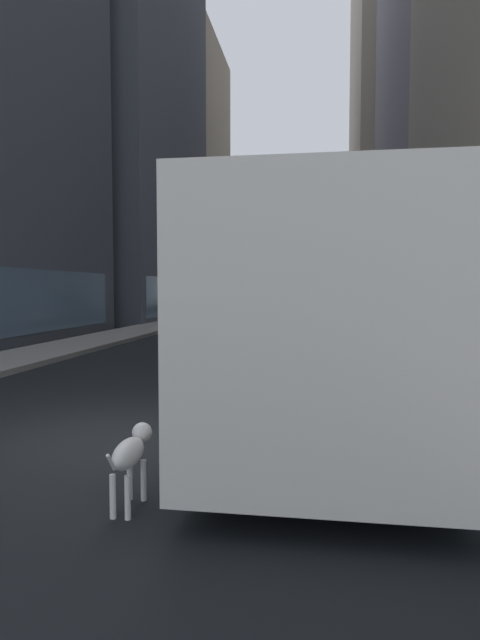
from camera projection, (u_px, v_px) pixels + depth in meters
name	position (u px, v px, depth m)	size (l,w,h in m)	color
ground_plane	(284.00, 315.00, 41.56)	(120.00, 120.00, 0.00)	black
sidewalk_left	(215.00, 313.00, 42.41)	(2.40, 110.00, 0.15)	gray
sidewalk_right	(356.00, 314.00, 40.69)	(2.40, 110.00, 0.15)	#ADA89E
building_left_mid	(108.00, 30.00, 35.74)	(10.32, 16.63, 40.05)	#4C515B
building_left_far	(177.00, 178.00, 53.31)	(8.90, 14.26, 27.03)	#A0937F
building_right_mid	(457.00, 48.00, 35.02)	(8.73, 19.86, 36.84)	slate
building_right_far	(404.00, 117.00, 56.57)	(10.88, 19.44, 41.87)	#A0937F
transit_bus	(321.00, 304.00, 9.51)	(2.78, 11.53, 3.05)	silver
car_black_suv	(297.00, 306.00, 37.17)	(1.72, 4.65, 1.62)	black
car_white_van	(218.00, 311.00, 28.93)	(1.92, 4.61, 1.62)	silver
car_grey_wagon	(277.00, 321.00, 19.76)	(1.72, 4.41, 1.62)	slate
car_silver_sedan	(319.00, 311.00, 28.76)	(1.75, 4.36, 1.62)	#B7BABF
car_red_coupe	(281.00, 301.00, 54.20)	(1.76, 3.95, 1.62)	red
dalmatian_dog	(131.00, 453.00, 4.85)	(0.22, 0.96, 0.72)	white
pedestrian_with_handbag	(459.00, 332.00, 12.38)	(0.45, 0.34, 1.69)	#1E1E2D
traffic_light_near	(450.00, 266.00, 8.49)	(0.24, 0.41, 3.40)	black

